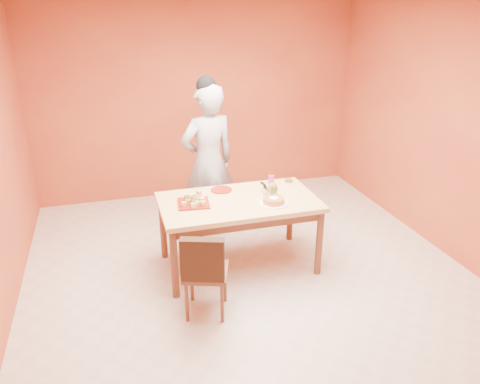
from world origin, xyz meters
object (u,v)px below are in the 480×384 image
object	(u,v)px
person	(208,162)
red_dinner_plate	(221,190)
dining_chair	(206,271)
egg_ornament	(272,189)
dining_table	(239,208)
magenta_glass	(271,180)
sponge_cake	(274,200)
checker_tin	(289,180)
pastry_platter	(194,203)

from	to	relation	value
person	red_dinner_plate	xyz separation A→B (m)	(0.02, -0.52, -0.14)
dining_chair	egg_ornament	bearing A→B (deg)	58.58
dining_table	magenta_glass	xyz separation A→B (m)	(0.47, 0.33, 0.14)
red_dinner_plate	egg_ornament	xyz separation A→B (m)	(0.47, -0.28, 0.06)
red_dinner_plate	sponge_cake	distance (m)	0.64
dining_chair	checker_tin	size ratio (longest dim) A/B	9.50
dining_chair	egg_ornament	distance (m)	1.20
dining_table	egg_ornament	world-z (taller)	egg_ornament
dining_table	sponge_cake	world-z (taller)	sponge_cake
person	pastry_platter	distance (m)	0.87
dining_chair	red_dinner_plate	xyz separation A→B (m)	(0.40, 1.00, 0.33)
dining_table	dining_chair	world-z (taller)	dining_chair
pastry_platter	dining_table	bearing A→B (deg)	-3.59
pastry_platter	magenta_glass	xyz separation A→B (m)	(0.93, 0.30, 0.04)
egg_ornament	pastry_platter	bearing A→B (deg)	-167.39
sponge_cake	checker_tin	bearing A→B (deg)	54.76
pastry_platter	egg_ornament	size ratio (longest dim) A/B	2.17
red_dinner_plate	checker_tin	world-z (taller)	checker_tin
sponge_cake	person	bearing A→B (deg)	113.28
sponge_cake	red_dinner_plate	bearing A→B (deg)	130.26
pastry_platter	sponge_cake	world-z (taller)	sponge_cake
checker_tin	egg_ornament	bearing A→B (deg)	-134.07
red_dinner_plate	checker_tin	size ratio (longest dim) A/B	2.55
dining_table	sponge_cake	size ratio (longest dim) A/B	7.44
pastry_platter	checker_tin	xyz separation A→B (m)	(1.14, 0.31, 0.00)
person	pastry_platter	xyz separation A→B (m)	(-0.33, -0.79, -0.14)
dining_chair	sponge_cake	bearing A→B (deg)	51.46
red_dinner_plate	magenta_glass	size ratio (longest dim) A/B	2.40
dining_chair	magenta_glass	size ratio (longest dim) A/B	8.93
red_dinner_plate	egg_ornament	distance (m)	0.55
pastry_platter	red_dinner_plate	world-z (taller)	pastry_platter
red_dinner_plate	dining_table	bearing A→B (deg)	-70.60
dining_table	person	xyz separation A→B (m)	(-0.13, 0.82, 0.24)
red_dinner_plate	dining_chair	bearing A→B (deg)	-111.70
sponge_cake	magenta_glass	size ratio (longest dim) A/B	2.29
sponge_cake	magenta_glass	world-z (taller)	magenta_glass
checker_tin	sponge_cake	bearing A→B (deg)	-125.24
dining_table	magenta_glass	world-z (taller)	magenta_glass
person	sponge_cake	distance (m)	1.10
egg_ornament	checker_tin	distance (m)	0.45
dining_table	magenta_glass	size ratio (longest dim) A/B	17.00
dining_table	sponge_cake	distance (m)	0.38
dining_table	red_dinner_plate	size ratio (longest dim) A/B	7.09
egg_ornament	magenta_glass	distance (m)	0.33
person	checker_tin	bearing A→B (deg)	135.59
egg_ornament	checker_tin	bearing A→B (deg)	59.33
pastry_platter	sponge_cake	xyz separation A→B (m)	(0.77, -0.22, 0.03)
pastry_platter	dining_chair	bearing A→B (deg)	-93.45
dining_chair	person	world-z (taller)	person
red_dinner_plate	egg_ornament	size ratio (longest dim) A/B	1.60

